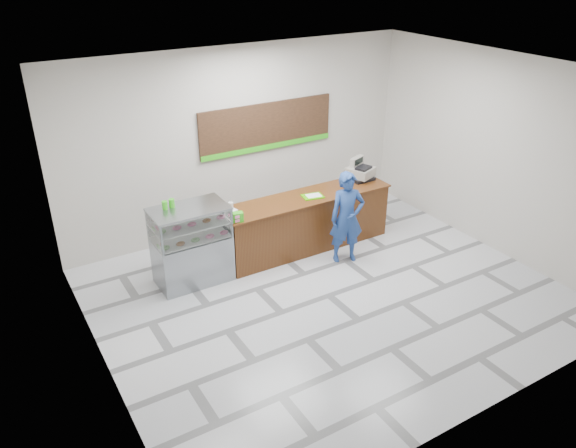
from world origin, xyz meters
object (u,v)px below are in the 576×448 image
sales_counter (306,222)px  serving_tray (313,196)px  cash_register (360,171)px  customer (347,218)px  display_case (192,245)px

sales_counter → serving_tray: 0.54m
cash_register → customer: size_ratio=0.34×
display_case → serving_tray: display_case is taller
sales_counter → display_case: bearing=-180.0°
serving_tray → cash_register: bearing=22.3°
sales_counter → cash_register: bearing=7.5°
cash_register → serving_tray: 1.27m
display_case → cash_register: (3.54, 0.17, 0.51)m
sales_counter → customer: bearing=-63.9°
sales_counter → serving_tray: (0.08, -0.07, 0.52)m
sales_counter → display_case: 2.23m
display_case → customer: 2.69m
sales_counter → customer: customer is taller
cash_register → display_case: bearing=161.7°
serving_tray → customer: customer is taller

